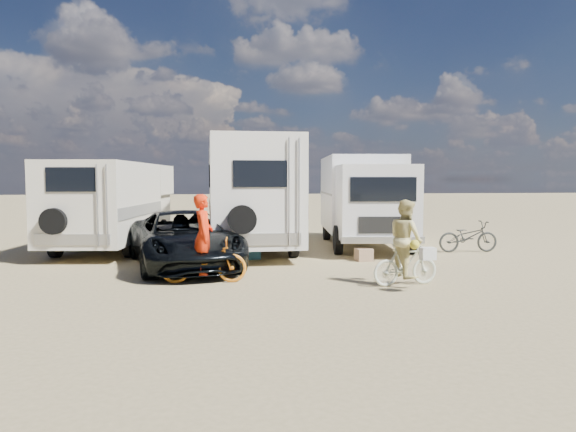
{
  "coord_description": "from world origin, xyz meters",
  "views": [
    {
      "loc": [
        -1.32,
        -10.59,
        2.26
      ],
      "look_at": [
        0.48,
        2.98,
        1.3
      ],
      "focal_mm": 32.81,
      "sensor_mm": 36.0,
      "label": 1
    }
  ],
  "objects": [
    {
      "name": "box_truck",
      "position": [
        3.55,
        6.54,
        1.52
      ],
      "size": [
        3.14,
        6.44,
        3.04
      ],
      "primitive_type": null,
      "rotation": [
        0.0,
        0.0,
        -0.11
      ],
      "color": "silver",
      "rests_on": "ground"
    },
    {
      "name": "rider_woman",
      "position": [
        2.61,
        0.05,
        0.83
      ],
      "size": [
        0.75,
        0.9,
        1.65
      ],
      "primitive_type": "imported",
      "rotation": [
        0.0,
        0.0,
        1.74
      ],
      "color": "#D5C67F",
      "rests_on": "ground"
    },
    {
      "name": "rv_left",
      "position": [
        -4.68,
        7.2,
        1.39
      ],
      "size": [
        3.17,
        7.34,
        2.77
      ],
      "primitive_type": null,
      "rotation": [
        0.0,
        0.0,
        -0.12
      ],
      "color": "silver",
      "rests_on": "ground"
    },
    {
      "name": "crate",
      "position": [
        2.67,
        3.48,
        0.17
      ],
      "size": [
        0.46,
        0.46,
        0.34
      ],
      "primitive_type": "cube",
      "rotation": [
        0.0,
        0.0,
        0.09
      ],
      "color": "#9C795A",
      "rests_on": "ground"
    },
    {
      "name": "bike_parked",
      "position": [
        6.34,
        4.73,
        0.49
      ],
      "size": [
        1.87,
        0.71,
        0.97
      ],
      "primitive_type": "imported",
      "rotation": [
        0.0,
        0.0,
        1.54
      ],
      "color": "#262826",
      "rests_on": "ground"
    },
    {
      "name": "rv_main",
      "position": [
        -0.35,
        6.8,
        1.73
      ],
      "size": [
        2.65,
        8.27,
        3.46
      ],
      "primitive_type": null,
      "rotation": [
        0.0,
        0.0,
        0.02
      ],
      "color": "white",
      "rests_on": "ground"
    },
    {
      "name": "ground",
      "position": [
        0.0,
        0.0,
        0.0
      ],
      "size": [
        140.0,
        140.0,
        0.0
      ],
      "primitive_type": "plane",
      "color": "tan",
      "rests_on": "ground"
    },
    {
      "name": "cooler",
      "position": [
        -0.46,
        4.23,
        0.23
      ],
      "size": [
        0.62,
        0.49,
        0.46
      ],
      "primitive_type": "cube",
      "rotation": [
        0.0,
        0.0,
        0.14
      ],
      "color": "#286080",
      "rests_on": "ground"
    },
    {
      "name": "bike_man",
      "position": [
        -1.65,
        0.92,
        0.49
      ],
      "size": [
        1.88,
        0.73,
        0.97
      ],
      "primitive_type": "imported",
      "rotation": [
        0.0,
        0.0,
        1.53
      ],
      "color": "orange",
      "rests_on": "ground"
    },
    {
      "name": "bike_woman",
      "position": [
        2.61,
        0.05,
        0.45
      ],
      "size": [
        1.54,
        0.67,
        0.9
      ],
      "primitive_type": "imported",
      "rotation": [
        0.0,
        0.0,
        1.74
      ],
      "color": "beige",
      "rests_on": "ground"
    },
    {
      "name": "dark_suv",
      "position": [
        -2.21,
        3.08,
        0.72
      ],
      "size": [
        3.49,
        5.6,
        1.45
      ],
      "primitive_type": "imported",
      "rotation": [
        0.0,
        0.0,
        0.22
      ],
      "color": "black",
      "rests_on": "ground"
    },
    {
      "name": "rider_man",
      "position": [
        -1.65,
        0.92,
        0.88
      ],
      "size": [
        0.45,
        0.66,
        1.76
      ],
      "primitive_type": "imported",
      "rotation": [
        0.0,
        0.0,
        1.53
      ],
      "color": "red",
      "rests_on": "ground"
    }
  ]
}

